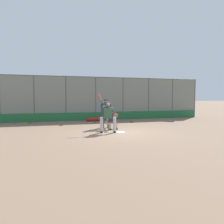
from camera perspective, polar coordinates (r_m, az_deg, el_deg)
The scene contains 14 objects.
ground_plane at distance 11.99m, azimuth 2.30°, elevation -5.31°, with size 160.00×160.00×0.00m, color #7A604C.
home_plate_marker at distance 11.99m, azimuth 2.30°, elevation -5.28°, with size 0.43×0.43×0.01m, color white.
backstop_fence at distance 18.28m, azimuth -4.33°, elevation 3.82°, with size 19.47×0.08×3.61m.
padding_wall at distance 18.26m, azimuth -4.24°, elevation -1.09°, with size 19.01×0.18×0.65m, color #236638.
bleachers_beyond at distance 21.59m, azimuth 2.59°, elevation 0.11°, with size 13.58×2.50×1.48m.
batter_at_plate at distance 11.76m, azimuth -1.08°, elevation -1.28°, with size 0.87×0.85×2.17m.
catcher_behind_plate at distance 13.03m, azimuth -0.05°, elevation -1.75°, with size 0.67×0.78×1.22m.
umpire_home at distance 13.62m, azimuth -1.61°, elevation -0.12°, with size 0.73×0.46×1.78m.
spare_bat_near_backstop at distance 16.16m, azimuth -5.42°, elevation -2.80°, with size 0.69×0.51×0.07m.
spare_bat_by_padding at distance 16.81m, azimuth -21.66°, elevation -2.80°, with size 0.61×0.70×0.07m.
spare_bat_third_base_side at distance 17.43m, azimuth 14.93°, elevation -2.42°, with size 0.79×0.35×0.07m.
spare_bat_first_base_side at distance 15.23m, azimuth -12.82°, elevation -3.30°, with size 0.39×0.74×0.07m.
fielding_glove_on_dirt at distance 16.49m, azimuth 5.12°, elevation -2.61°, with size 0.27×0.21×0.10m.
equipment_bag_dugout_side at distance 17.39m, azimuth -4.94°, elevation -1.92°, with size 1.16×0.31×0.31m.
Camera 1 is at (3.75, 11.22, 1.93)m, focal length 35.00 mm.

